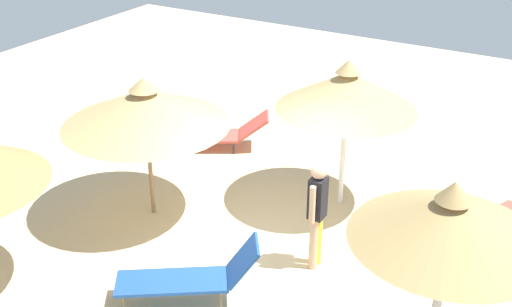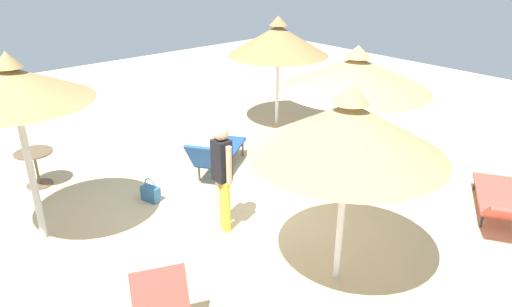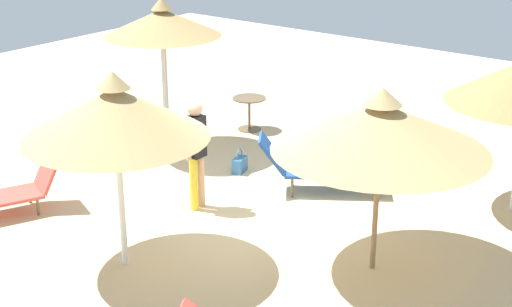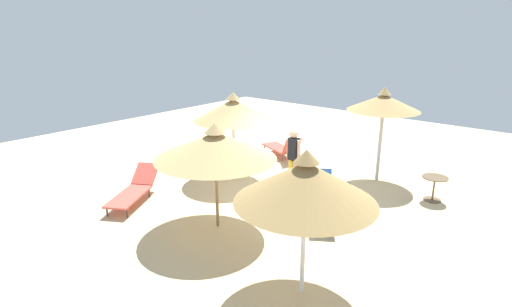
% 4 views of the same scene
% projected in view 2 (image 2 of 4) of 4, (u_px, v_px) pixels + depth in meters
% --- Properties ---
extents(ground, '(24.00, 24.00, 0.10)m').
position_uv_depth(ground, '(246.00, 212.00, 7.90)').
color(ground, beige).
extents(parasol_umbrella_front, '(2.36, 2.36, 2.65)m').
position_uv_depth(parasol_umbrella_front, '(348.00, 129.00, 5.42)').
color(parasol_umbrella_front, white).
rests_on(parasol_umbrella_front, ground).
extents(parasol_umbrella_center, '(2.37, 2.37, 2.62)m').
position_uv_depth(parasol_umbrella_center, '(278.00, 40.00, 10.85)').
color(parasol_umbrella_center, white).
rests_on(parasol_umbrella_center, ground).
extents(parasol_umbrella_near_left, '(2.74, 2.74, 2.47)m').
position_uv_depth(parasol_umbrella_near_left, '(356.00, 74.00, 8.41)').
color(parasol_umbrella_near_left, olive).
rests_on(parasol_umbrella_near_left, ground).
extents(parasol_umbrella_far_left, '(2.09, 2.09, 2.83)m').
position_uv_depth(parasol_umbrella_far_left, '(12.00, 85.00, 6.17)').
color(parasol_umbrella_far_left, '#B2B2B7').
rests_on(parasol_umbrella_far_left, ground).
extents(lounge_chair_far_right, '(1.96, 1.59, 0.94)m').
position_uv_depth(lounge_chair_far_right, '(217.00, 153.00, 8.94)').
color(lounge_chair_far_right, '#1E478C').
rests_on(lounge_chair_far_right, ground).
extents(lounge_chair_edge, '(2.16, 1.62, 0.75)m').
position_uv_depth(lounge_chair_edge, '(501.00, 201.00, 7.45)').
color(lounge_chair_edge, '#CC4C3F').
rests_on(lounge_chair_edge, ground).
extents(person_standing_near_right, '(0.23, 0.44, 1.73)m').
position_uv_depth(person_standing_near_right, '(222.00, 172.00, 6.94)').
color(person_standing_near_right, tan).
rests_on(person_standing_near_right, ground).
extents(handbag, '(0.26, 0.37, 0.43)m').
position_uv_depth(handbag, '(151.00, 193.00, 8.10)').
color(handbag, '#336699').
rests_on(handbag, ground).
extents(side_table_round, '(0.67, 0.67, 0.67)m').
position_uv_depth(side_table_round, '(35.00, 162.00, 8.51)').
color(side_table_round, brown).
rests_on(side_table_round, ground).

